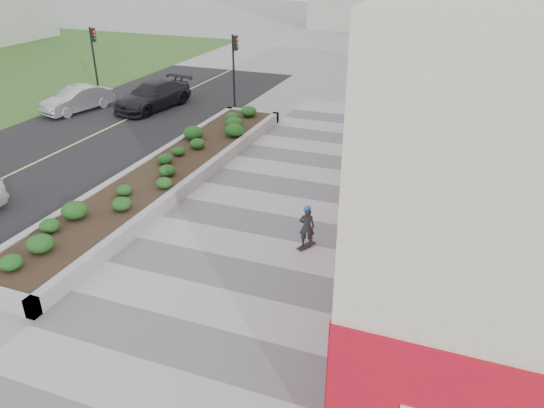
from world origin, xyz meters
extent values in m
plane|color=gray|center=(0.00, 0.00, 0.00)|extent=(160.00, 160.00, 0.00)
cube|color=#A8A8AD|center=(0.00, 3.00, 0.01)|extent=(8.00, 36.00, 0.01)
cube|color=beige|center=(7.00, 9.00, 4.00)|extent=(6.00, 24.00, 8.00)
cube|color=red|center=(4.02, 9.00, 1.50)|extent=(0.12, 24.00, 3.00)
cube|color=#9E9EA0|center=(-5.50, 15.85, 0.28)|extent=(3.00, 0.30, 0.55)
cube|color=#9E9EA0|center=(-6.85, 7.00, 0.28)|extent=(0.30, 18.00, 0.55)
cube|color=#9E9EA0|center=(-4.15, 7.00, 0.28)|extent=(0.30, 18.00, 0.55)
cube|color=#2D2116|center=(-5.50, 7.00, 0.25)|extent=(2.40, 17.40, 0.50)
cube|color=black|center=(-12.00, 7.00, 0.00)|extent=(10.00, 40.00, 0.00)
cylinder|color=black|center=(-7.30, 17.50, 2.10)|extent=(0.12, 0.12, 4.20)
cube|color=black|center=(-7.12, 17.50, 3.75)|extent=(0.18, 0.28, 0.80)
cylinder|color=black|center=(-16.50, 17.00, 2.10)|extent=(0.12, 0.12, 4.20)
cube|color=black|center=(-16.32, 17.00, 3.75)|extent=(0.18, 0.28, 0.80)
cylinder|color=#595654|center=(0.50, 3.00, 0.00)|extent=(0.44, 0.44, 0.01)
cube|color=black|center=(1.40, 4.01, 0.07)|extent=(0.48, 0.74, 0.02)
imported|color=#28292E|center=(1.40, 4.01, 0.74)|extent=(0.55, 0.43, 1.34)
sphere|color=blue|center=(1.40, 4.01, 1.37)|extent=(0.23, 0.23, 0.23)
imported|color=#B4B6BC|center=(-15.50, 13.80, 0.70)|extent=(2.45, 4.45, 1.39)
imported|color=black|center=(-11.76, 15.89, 0.76)|extent=(2.97, 5.49, 1.51)
camera|label=1|loc=(5.61, -9.95, 8.73)|focal=35.00mm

